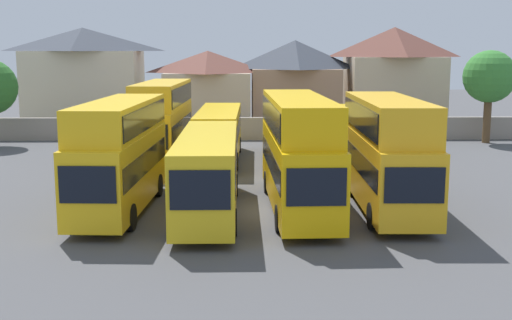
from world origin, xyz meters
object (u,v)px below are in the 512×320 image
at_px(bus_4, 387,148).
at_px(house_terrace_left, 84,78).
at_px(bus_8, 355,132).
at_px(tree_left_of_lot, 490,77).
at_px(bus_7, 295,131).
at_px(house_terrace_centre, 208,90).
at_px(house_terrace_far_right, 393,77).
at_px(bus_1, 120,150).
at_px(bus_3, 298,147).
at_px(house_terrace_right, 295,84).
at_px(bus_5, 162,118).
at_px(bus_2, 208,169).
at_px(bus_6, 219,132).

bearing_deg(bus_4, house_terrace_left, -144.74).
xyz_separation_m(bus_8, tree_left_of_lot, (11.66, 8.01, 3.18)).
xyz_separation_m(bus_7, house_terrace_centre, (-6.49, 16.65, 1.64)).
height_order(bus_4, house_terrace_far_right, house_terrace_far_right).
height_order(bus_7, tree_left_of_lot, tree_left_of_lot).
height_order(house_terrace_centre, house_terrace_far_right, house_terrace_far_right).
xyz_separation_m(house_terrace_centre, house_terrace_far_right, (16.78, 0.63, 1.07)).
bearing_deg(bus_1, bus_3, 94.32).
relative_size(house_terrace_left, tree_left_of_lot, 1.47).
distance_m(bus_1, bus_3, 7.94).
bearing_deg(tree_left_of_lot, house_terrace_right, 146.95).
bearing_deg(house_terrace_left, bus_8, -39.37).
distance_m(bus_4, bus_5, 17.29).
relative_size(house_terrace_left, house_terrace_far_right, 1.14).
relative_size(bus_2, bus_8, 1.07).
distance_m(bus_1, house_terrace_left, 32.11).
relative_size(bus_7, house_terrace_far_right, 1.20).
height_order(bus_8, tree_left_of_lot, tree_left_of_lot).
xyz_separation_m(house_terrace_right, tree_left_of_lot, (14.19, -9.23, 0.98)).
height_order(bus_5, bus_6, bus_5).
bearing_deg(house_terrace_right, bus_4, -86.77).
relative_size(bus_7, house_terrace_centre, 1.39).
distance_m(bus_5, bus_7, 8.60).
height_order(bus_6, house_terrace_centre, house_terrace_centre).
distance_m(house_terrace_far_right, tree_left_of_lot, 10.73).
relative_size(house_terrace_right, house_terrace_far_right, 0.89).
bearing_deg(bus_8, bus_7, -87.47).
xyz_separation_m(bus_8, house_terrace_far_right, (6.42, 17.36, 2.79)).
distance_m(bus_3, bus_5, 14.72).
relative_size(bus_4, bus_8, 0.97).
xyz_separation_m(bus_4, bus_6, (-8.00, 13.20, -0.92)).
height_order(bus_3, bus_7, bus_3).
bearing_deg(bus_2, house_terrace_left, -158.05).
distance_m(bus_2, tree_left_of_lot, 30.03).
bearing_deg(house_terrace_centre, bus_7, -68.70).
relative_size(bus_6, house_terrace_far_right, 1.24).
bearing_deg(bus_1, bus_5, -178.63).
xyz_separation_m(bus_3, bus_4, (3.98, -0.23, -0.03)).
bearing_deg(house_terrace_far_right, bus_3, -110.34).
bearing_deg(house_terrace_far_right, bus_7, -120.77).
distance_m(bus_5, house_terrace_left, 20.28).
bearing_deg(bus_5, house_terrace_centre, 175.22).
xyz_separation_m(bus_2, house_terrace_left, (-12.77, 31.47, 2.61)).
bearing_deg(bus_6, bus_7, 91.48).
bearing_deg(bus_8, house_terrace_left, -125.62).
bearing_deg(house_terrace_left, bus_2, -67.91).
relative_size(bus_3, house_terrace_right, 1.44).
height_order(bus_2, bus_8, bus_2).
relative_size(bus_3, house_terrace_centre, 1.48).
bearing_deg(bus_5, bus_1, 0.56).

